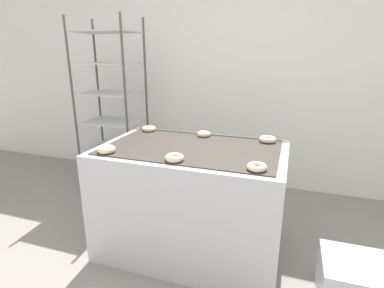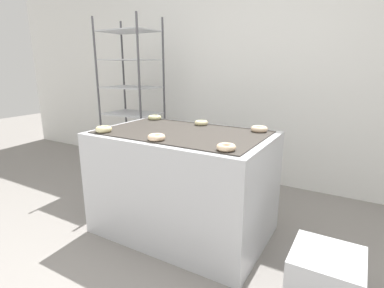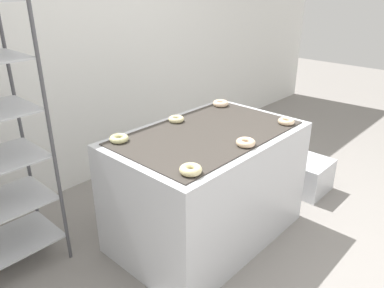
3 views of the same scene
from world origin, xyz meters
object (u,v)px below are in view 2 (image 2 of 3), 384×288
at_px(donut_near_left, 104,129).
at_px(donut_far_center, 202,123).
at_px(fryer_machine, 183,183).
at_px(donut_near_center, 156,137).
at_px(donut_near_right, 226,147).
at_px(glaze_bin, 325,277).
at_px(donut_far_left, 155,117).
at_px(baking_rack_cart, 132,101).
at_px(donut_far_right, 259,129).

xyz_separation_m(donut_near_left, donut_far_center, (0.53, 0.63, -0.00)).
xyz_separation_m(fryer_machine, donut_near_center, (-0.01, -0.32, 0.45)).
bearing_deg(donut_near_center, fryer_machine, 88.25).
distance_m(donut_near_center, donut_far_center, 0.63).
relative_size(fryer_machine, donut_near_center, 11.07).
bearing_deg(donut_near_left, donut_far_center, 50.19).
height_order(fryer_machine, donut_near_center, donut_near_center).
bearing_deg(donut_far_center, donut_near_right, -50.82).
xyz_separation_m(glaze_bin, donut_far_left, (-1.65, 0.57, 0.72)).
height_order(baking_rack_cart, donut_near_left, baking_rack_cart).
relative_size(donut_near_center, donut_near_right, 1.03).
distance_m(baking_rack_cart, donut_near_left, 1.27).
bearing_deg(donut_near_center, donut_near_right, 0.86).
relative_size(donut_near_left, donut_near_center, 1.01).
relative_size(fryer_machine, donut_far_center, 11.72).
bearing_deg(donut_far_right, glaze_bin, -41.50).
xyz_separation_m(fryer_machine, glaze_bin, (1.14, -0.25, -0.28)).
height_order(baking_rack_cart, glaze_bin, baking_rack_cart).
distance_m(glaze_bin, donut_near_center, 1.36).
bearing_deg(donut_far_left, donut_near_left, -90.55).
height_order(donut_near_center, donut_far_right, donut_far_right).
distance_m(glaze_bin, donut_far_center, 1.46).
bearing_deg(baking_rack_cart, donut_near_center, -42.85).
xyz_separation_m(baking_rack_cart, donut_far_center, (1.18, -0.45, -0.08)).
bearing_deg(donut_near_right, donut_near_left, -179.72).
bearing_deg(donut_near_center, baking_rack_cart, 137.15).
relative_size(fryer_machine, glaze_bin, 3.45).
height_order(donut_far_left, donut_far_right, donut_far_right).
bearing_deg(glaze_bin, donut_far_left, 161.03).
bearing_deg(donut_near_center, glaze_bin, 3.89).
bearing_deg(donut_far_right, donut_far_left, 178.89).
bearing_deg(baking_rack_cart, donut_far_center, -20.86).
bearing_deg(donut_near_right, glaze_bin, 6.40).
height_order(donut_near_left, donut_far_left, donut_near_left).
distance_m(fryer_machine, donut_far_right, 0.75).
distance_m(glaze_bin, donut_near_right, 0.96).
xyz_separation_m(donut_near_right, donut_far_center, (-0.51, 0.62, -0.00)).
relative_size(fryer_machine, baking_rack_cart, 0.73).
height_order(donut_far_center, donut_far_right, donut_far_right).
height_order(glaze_bin, donut_far_right, donut_far_right).
xyz_separation_m(donut_near_center, donut_far_right, (0.53, 0.63, 0.00)).
height_order(glaze_bin, donut_near_left, donut_near_left).
relative_size(baking_rack_cart, donut_far_center, 16.07).
distance_m(baking_rack_cart, donut_far_center, 1.27).
bearing_deg(donut_near_right, donut_far_left, 148.14).
xyz_separation_m(fryer_machine, donut_far_left, (-0.52, 0.32, 0.45)).
bearing_deg(donut_far_right, fryer_machine, -149.67).
bearing_deg(donut_near_right, donut_far_center, 129.18).
bearing_deg(donut_near_right, baking_rack_cart, 147.54).
bearing_deg(donut_far_center, glaze_bin, -26.03).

